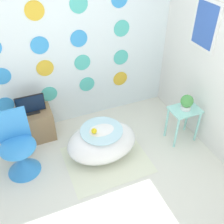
% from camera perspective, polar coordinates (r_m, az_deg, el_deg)
% --- Properties ---
extents(ground_plane, '(12.00, 12.00, 0.00)m').
position_cam_1_polar(ground_plane, '(3.09, 0.44, -21.22)').
color(ground_plane, silver).
extents(wall_back_dotted, '(4.22, 0.05, 2.60)m').
position_cam_1_polar(wall_back_dotted, '(3.58, -11.25, 15.02)').
color(wall_back_dotted, white).
rests_on(wall_back_dotted, ground_plane).
extents(wall_right, '(0.06, 2.79, 2.60)m').
position_cam_1_polar(wall_right, '(3.53, 20.07, 13.20)').
color(wall_right, silver).
rests_on(wall_right, ground_plane).
extents(rug, '(1.06, 0.88, 0.01)m').
position_cam_1_polar(rug, '(3.55, -1.16, -10.29)').
color(rug, silver).
rests_on(rug, ground_plane).
extents(bathtub, '(0.93, 0.66, 0.45)m').
position_cam_1_polar(bathtub, '(3.47, -2.21, -6.50)').
color(bathtub, white).
rests_on(bathtub, ground_plane).
extents(rubber_duck, '(0.07, 0.08, 0.08)m').
position_cam_1_polar(rubber_duck, '(3.23, -3.92, -4.10)').
color(rubber_duck, yellow).
rests_on(rubber_duck, bathtub).
extents(chair, '(0.43, 0.43, 0.84)m').
position_cam_1_polar(chair, '(3.43, -19.34, -8.79)').
color(chair, '#338CE0').
rests_on(chair, ground_plane).
extents(tv_cabinet, '(0.50, 0.37, 0.45)m').
position_cam_1_polar(tv_cabinet, '(3.88, -16.35, -2.69)').
color(tv_cabinet, '#8E704C').
rests_on(tv_cabinet, ground_plane).
extents(tv, '(0.38, 0.12, 0.27)m').
position_cam_1_polar(tv, '(3.67, -17.28, 1.39)').
color(tv, black).
rests_on(tv, tv_cabinet).
extents(vase, '(0.08, 0.08, 0.19)m').
position_cam_1_polar(vase, '(3.59, -19.87, -0.81)').
color(vase, '#51B2AD').
rests_on(vase, tv_cabinet).
extents(side_table, '(0.40, 0.30, 0.53)m').
position_cam_1_polar(side_table, '(3.72, 15.35, -0.88)').
color(side_table, '#99E0D8').
rests_on(side_table, ground_plane).
extents(potted_plant_left, '(0.17, 0.17, 0.22)m').
position_cam_1_polar(potted_plant_left, '(3.58, 15.96, 2.07)').
color(potted_plant_left, white).
rests_on(potted_plant_left, side_table).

